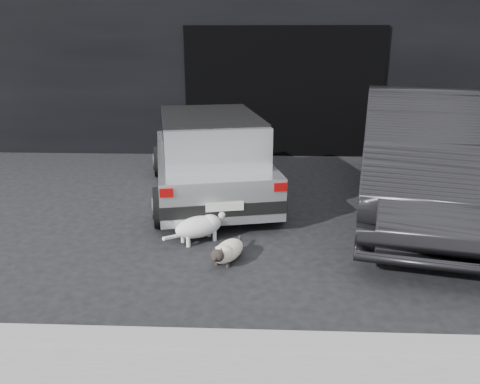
{
  "coord_description": "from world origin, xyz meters",
  "views": [
    {
      "loc": [
        0.53,
        -5.69,
        2.33
      ],
      "look_at": [
        0.29,
        -0.06,
        0.49
      ],
      "focal_mm": 35.0,
      "sensor_mm": 36.0,
      "label": 1
    }
  ],
  "objects_px": {
    "silver_hatchback": "(209,152)",
    "cat_siamese": "(226,252)",
    "second_car": "(429,153)",
    "cat_white": "(202,225)"
  },
  "relations": [
    {
      "from": "second_car",
      "to": "cat_white",
      "type": "relative_size",
      "value": 6.75
    },
    {
      "from": "silver_hatchback",
      "to": "cat_siamese",
      "type": "distance_m",
      "value": 2.38
    },
    {
      "from": "silver_hatchback",
      "to": "cat_siamese",
      "type": "bearing_deg",
      "value": -91.87
    },
    {
      "from": "second_car",
      "to": "cat_white",
      "type": "bearing_deg",
      "value": -144.92
    },
    {
      "from": "cat_siamese",
      "to": "cat_white",
      "type": "relative_size",
      "value": 1.01
    },
    {
      "from": "silver_hatchback",
      "to": "second_car",
      "type": "height_order",
      "value": "second_car"
    },
    {
      "from": "cat_siamese",
      "to": "cat_white",
      "type": "bearing_deg",
      "value": -37.58
    },
    {
      "from": "silver_hatchback",
      "to": "second_car",
      "type": "bearing_deg",
      "value": -20.79
    },
    {
      "from": "silver_hatchback",
      "to": "cat_white",
      "type": "relative_size",
      "value": 5.01
    },
    {
      "from": "silver_hatchback",
      "to": "cat_white",
      "type": "bearing_deg",
      "value": -99.64
    }
  ]
}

